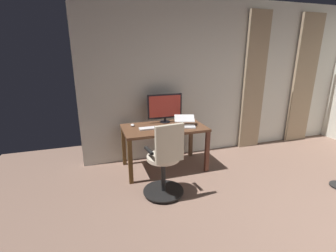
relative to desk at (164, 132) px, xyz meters
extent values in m
cube|color=silver|center=(-1.40, -0.52, 0.75)|extent=(5.40, 0.10, 2.78)
cube|color=tan|center=(-3.20, -0.41, 0.67)|extent=(0.54, 0.06, 2.61)
cube|color=tan|center=(-1.96, -0.41, 0.67)|extent=(0.45, 0.06, 2.61)
cube|color=brown|center=(0.00, 0.00, 0.07)|extent=(1.32, 0.74, 0.04)
cube|color=brown|center=(-0.62, 0.33, -0.29)|extent=(0.06, 0.06, 0.69)
cube|color=brown|center=(0.62, 0.33, -0.29)|extent=(0.06, 0.06, 0.69)
cube|color=brown|center=(-0.62, -0.33, -0.29)|extent=(0.06, 0.06, 0.69)
cube|color=brown|center=(0.62, -0.33, -0.29)|extent=(0.06, 0.06, 0.69)
cylinder|color=black|center=(0.24, 0.75, -0.59)|extent=(0.56, 0.56, 0.02)
sphere|color=black|center=(-0.01, 0.72, -0.61)|extent=(0.05, 0.05, 0.05)
sphere|color=black|center=(0.19, 0.49, -0.61)|extent=(0.05, 0.05, 0.05)
sphere|color=black|center=(0.47, 0.62, -0.61)|extent=(0.05, 0.05, 0.05)
sphere|color=black|center=(0.43, 0.92, -0.61)|extent=(0.05, 0.05, 0.05)
sphere|color=black|center=(0.14, 0.98, -0.61)|extent=(0.05, 0.05, 0.05)
cylinder|color=black|center=(0.24, 0.75, -0.36)|extent=(0.06, 0.06, 0.48)
cylinder|color=beige|center=(0.24, 0.75, -0.09)|extent=(0.49, 0.49, 0.05)
cube|color=beige|center=(0.22, 0.94, 0.18)|extent=(0.38, 0.09, 0.48)
cube|color=black|center=(0.44, 0.77, 0.04)|extent=(0.07, 0.24, 0.03)
cube|color=black|center=(0.05, 0.72, 0.04)|extent=(0.07, 0.24, 0.03)
cylinder|color=black|center=(-0.09, -0.25, 0.10)|extent=(0.18, 0.18, 0.01)
cylinder|color=black|center=(-0.09, -0.25, 0.14)|extent=(0.04, 0.04, 0.06)
cube|color=black|center=(-0.09, -0.26, 0.37)|extent=(0.60, 0.03, 0.41)
cube|color=#CC3D33|center=(-0.09, -0.24, 0.37)|extent=(0.55, 0.01, 0.36)
cube|color=white|center=(0.20, 0.05, 0.11)|extent=(0.43, 0.13, 0.02)
cube|color=white|center=(-0.31, 0.12, 0.10)|extent=(0.38, 0.29, 0.02)
cube|color=white|center=(-0.34, 0.02, 0.21)|extent=(0.37, 0.28, 0.08)
ellipsoid|color=white|center=(0.48, -0.19, 0.11)|extent=(0.06, 0.10, 0.04)
camera|label=1|loc=(1.10, 3.56, 1.25)|focal=25.84mm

